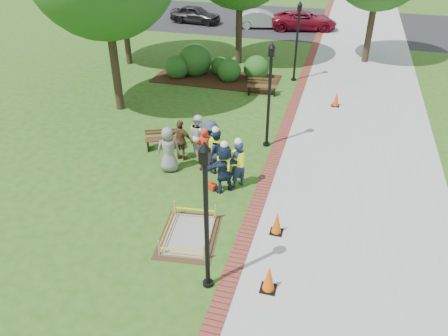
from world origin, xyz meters
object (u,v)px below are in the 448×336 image
(hivis_worker_a, at_px, (224,167))
(hivis_worker_b, at_px, (238,163))
(bench_near, at_px, (164,143))
(hivis_worker_c, at_px, (216,150))
(cone_front, at_px, (269,279))
(lamp_near, at_px, (206,209))
(wet_concrete_pad, at_px, (189,230))

(hivis_worker_a, distance_m, hivis_worker_b, 0.53)
(bench_near, distance_m, hivis_worker_a, 3.96)
(hivis_worker_a, height_order, hivis_worker_c, hivis_worker_a)
(hivis_worker_b, bearing_deg, cone_front, -66.29)
(hivis_worker_a, height_order, hivis_worker_b, hivis_worker_a)
(cone_front, bearing_deg, hivis_worker_a, 119.73)
(cone_front, xyz_separation_m, lamp_near, (-1.55, -0.26, 2.09))
(cone_front, relative_size, hivis_worker_a, 0.41)
(lamp_near, relative_size, hivis_worker_b, 2.23)
(cone_front, height_order, lamp_near, lamp_near)
(lamp_near, distance_m, hivis_worker_b, 4.98)
(cone_front, bearing_deg, bench_near, 131.07)
(bench_near, height_order, lamp_near, lamp_near)
(bench_near, bearing_deg, cone_front, -48.93)
(cone_front, height_order, hivis_worker_a, hivis_worker_a)
(wet_concrete_pad, height_order, hivis_worker_a, hivis_worker_a)
(cone_front, relative_size, lamp_near, 0.19)
(lamp_near, height_order, hivis_worker_b, lamp_near)
(lamp_near, relative_size, hivis_worker_a, 2.21)
(hivis_worker_b, bearing_deg, wet_concrete_pad, -103.49)
(hivis_worker_b, distance_m, hivis_worker_c, 1.27)
(hivis_worker_c, bearing_deg, bench_near, 156.31)
(cone_front, bearing_deg, wet_concrete_pad, 151.78)
(wet_concrete_pad, xyz_separation_m, hivis_worker_b, (0.73, 3.02, 0.71))
(bench_near, height_order, hivis_worker_a, hivis_worker_a)
(wet_concrete_pad, xyz_separation_m, lamp_near, (1.14, -1.70, 2.25))
(wet_concrete_pad, height_order, cone_front, cone_front)
(hivis_worker_a, xyz_separation_m, hivis_worker_b, (0.38, 0.37, -0.01))
(cone_front, distance_m, lamp_near, 2.62)
(wet_concrete_pad, bearing_deg, cone_front, -28.22)
(cone_front, xyz_separation_m, hivis_worker_b, (-1.96, 4.47, 0.56))
(bench_near, bearing_deg, hivis_worker_c, -23.69)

